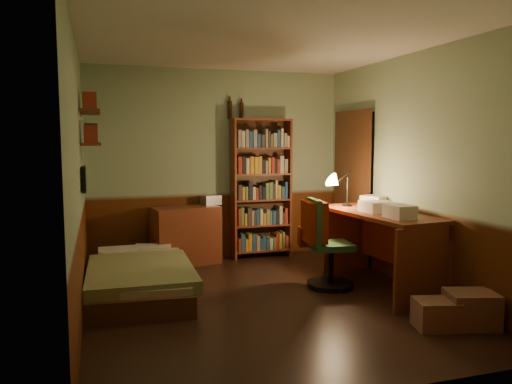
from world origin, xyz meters
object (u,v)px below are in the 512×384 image
object	(u,v)px
bed	(139,267)
desk_lamp	(348,181)
office_chair	(331,246)
bookshelf	(261,189)
mini_stereo	(211,200)
desk	(378,250)
cardboard_box_b	(436,314)
cardboard_box_a	(471,309)
dresser	(186,235)

from	to	relation	value
bed	desk_lamp	world-z (taller)	desk_lamp
bed	office_chair	size ratio (longest dim) A/B	2.04
bed	bookshelf	bearing A→B (deg)	38.07
mini_stereo	office_chair	bearing A→B (deg)	-75.69
bed	desk	size ratio (longest dim) A/B	1.19
desk	cardboard_box_b	distance (m)	1.27
bookshelf	cardboard_box_a	distance (m)	3.32
dresser	bookshelf	distance (m)	1.23
bookshelf	office_chair	distance (m)	1.72
bookshelf	dresser	bearing A→B (deg)	-175.98
desk_lamp	cardboard_box_a	bearing A→B (deg)	-77.18
bed	desk_lamp	bearing A→B (deg)	2.51
mini_stereo	office_chair	size ratio (longest dim) A/B	0.26
cardboard_box_a	office_chair	bearing A→B (deg)	114.17
bookshelf	cardboard_box_b	xyz separation A→B (m)	(0.63, -3.02, -0.84)
desk_lamp	mini_stereo	bearing A→B (deg)	140.86
desk	cardboard_box_b	xyz separation A→B (m)	(-0.15, -1.22, -0.30)
office_chair	cardboard_box_a	distance (m)	1.63
bed	cardboard_box_a	size ratio (longest dim) A/B	4.55
mini_stereo	desk_lamp	size ratio (longest dim) A/B	0.39
desk	office_chair	xyz separation A→B (m)	(-0.49, 0.18, 0.04)
bookshelf	cardboard_box_b	size ratio (longest dim) A/B	5.38
dresser	office_chair	world-z (taller)	office_chair
mini_stereo	cardboard_box_b	size ratio (longest dim) A/B	0.66
bookshelf	desk	size ratio (longest dim) A/B	1.21
mini_stereo	office_chair	distance (m)	1.97
mini_stereo	bookshelf	size ratio (longest dim) A/B	0.12
desk	desk_lamp	size ratio (longest dim) A/B	2.61
desk	cardboard_box_a	xyz separation A→B (m)	(0.17, -1.28, -0.27)
mini_stereo	cardboard_box_a	xyz separation A→B (m)	(1.66, -3.12, -0.68)
desk_lamp	cardboard_box_a	world-z (taller)	desk_lamp
cardboard_box_a	cardboard_box_b	world-z (taller)	cardboard_box_a
cardboard_box_a	dresser	bearing A→B (deg)	124.15
dresser	desk	distance (m)	2.53
dresser	desk_lamp	xyz separation A→B (m)	(1.75, -1.17, 0.78)
bed	office_chair	world-z (taller)	office_chair
office_chair	cardboard_box_a	world-z (taller)	office_chair
desk	cardboard_box_b	bearing A→B (deg)	-103.07
desk_lamp	cardboard_box_b	size ratio (longest dim) A/B	1.70
desk	bed	bearing A→B (deg)	160.43
desk_lamp	cardboard_box_b	xyz separation A→B (m)	(-0.05, -1.76, -1.04)
desk	cardboard_box_a	distance (m)	1.32
bed	cardboard_box_b	bearing A→B (deg)	-33.12
bookshelf	office_chair	bearing A→B (deg)	-80.14
bed	office_chair	distance (m)	2.12
dresser	desk_lamp	bearing A→B (deg)	-45.24
bed	dresser	distance (m)	1.29
desk_lamp	cardboard_box_a	size ratio (longest dim) A/B	1.47
dresser	desk_lamp	world-z (taller)	desk_lamp
dresser	desk	size ratio (longest dim) A/B	0.54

